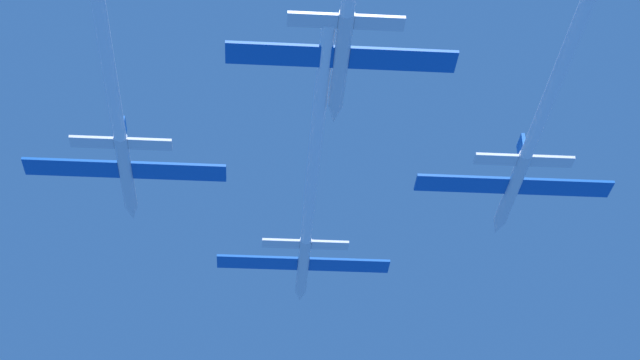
% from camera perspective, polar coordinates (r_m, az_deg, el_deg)
% --- Properties ---
extents(jet_lead, '(15.75, 40.03, 2.61)m').
position_cam_1_polar(jet_lead, '(87.28, -0.61, -1.63)').
color(jet_lead, silver).
extents(jet_left_wing, '(15.75, 40.01, 2.61)m').
position_cam_1_polar(jet_left_wing, '(75.27, -11.26, 4.56)').
color(jet_left_wing, silver).
extents(jet_right_wing, '(15.75, 42.94, 2.61)m').
position_cam_1_polar(jet_right_wing, '(75.83, 12.30, 4.09)').
color(jet_right_wing, silver).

